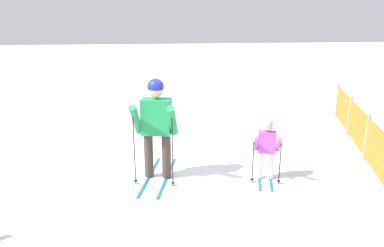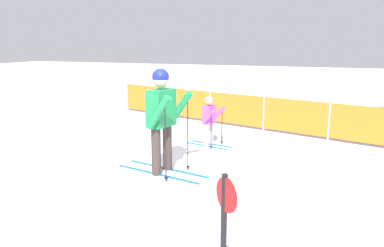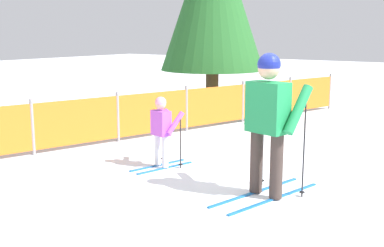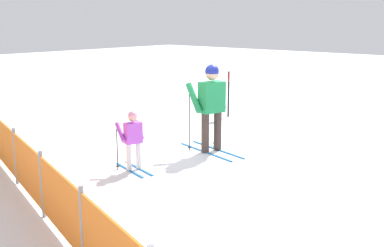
% 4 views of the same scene
% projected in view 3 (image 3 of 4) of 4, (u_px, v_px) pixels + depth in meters
% --- Properties ---
extents(ground_plane, '(60.00, 60.00, 0.00)m').
position_uv_depth(ground_plane, '(260.00, 190.00, 6.51)').
color(ground_plane, white).
extents(skier_adult, '(1.80, 0.87, 1.86)m').
position_uv_depth(skier_adult, '(269.00, 112.00, 6.11)').
color(skier_adult, '#1966B2').
rests_on(skier_adult, ground_plane).
extents(skier_child, '(1.09, 0.56, 1.13)m').
position_uv_depth(skier_child, '(162.00, 126.00, 7.53)').
color(skier_child, '#1966B2').
rests_on(skier_child, ground_plane).
extents(safety_fence, '(11.32, 3.43, 0.98)m').
position_uv_depth(safety_fence, '(154.00, 113.00, 9.85)').
color(safety_fence, gray).
rests_on(safety_fence, ground_plane).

